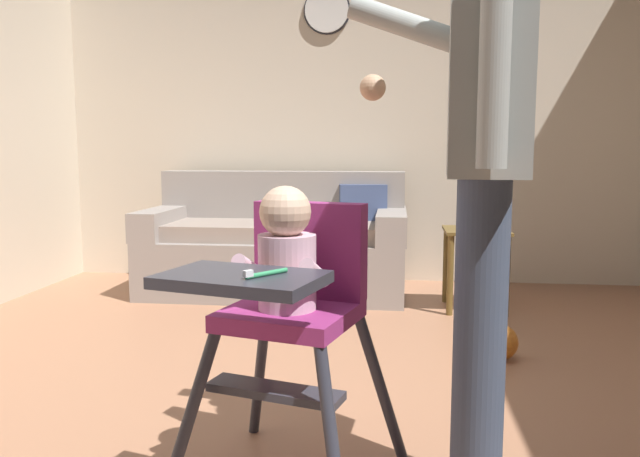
# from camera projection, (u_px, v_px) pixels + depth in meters

# --- Properties ---
(ground) EXTENTS (6.08, 7.12, 0.10)m
(ground) POSITION_uv_depth(u_px,v_px,m) (293.00, 446.00, 2.28)
(ground) COLOR #A47052
(wall_far) EXTENTS (5.28, 0.06, 2.74)m
(wall_far) POSITION_uv_depth(u_px,v_px,m) (351.00, 104.00, 4.85)
(wall_far) COLOR beige
(wall_far) RESTS_ON ground
(couch) EXTENTS (1.85, 0.86, 0.86)m
(couch) POSITION_uv_depth(u_px,v_px,m) (278.00, 246.00, 4.53)
(couch) COLOR gray
(couch) RESTS_ON ground
(high_chair) EXTENTS (0.73, 0.82, 0.93)m
(high_chair) POSITION_uv_depth(u_px,v_px,m) (290.00, 285.00, 1.85)
(high_chair) COLOR #2E303B
(high_chair) RESTS_ON ground
(adult_standing) EXTENTS (0.51, 0.52, 1.70)m
(adult_standing) POSITION_uv_depth(u_px,v_px,m) (482.00, 172.00, 1.70)
(adult_standing) COLOR #3D4960
(adult_standing) RESTS_ON ground
(toy_ball) EXTENTS (0.18, 0.18, 0.18)m
(toy_ball) POSITION_uv_depth(u_px,v_px,m) (500.00, 342.00, 3.06)
(toy_ball) COLOR orange
(toy_ball) RESTS_ON ground
(side_table) EXTENTS (0.40, 0.40, 0.52)m
(side_table) POSITION_uv_depth(u_px,v_px,m) (476.00, 251.00, 4.00)
(side_table) COLOR brown
(side_table) RESTS_ON ground
(sippy_cup) EXTENTS (0.07, 0.07, 0.10)m
(sippy_cup) POSITION_uv_depth(u_px,v_px,m) (480.00, 221.00, 3.97)
(sippy_cup) COLOR #D13D33
(sippy_cup) RESTS_ON side_table
(wall_clock) EXTENTS (0.36, 0.04, 0.36)m
(wall_clock) POSITION_uv_depth(u_px,v_px,m) (327.00, 10.00, 4.74)
(wall_clock) COLOR white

